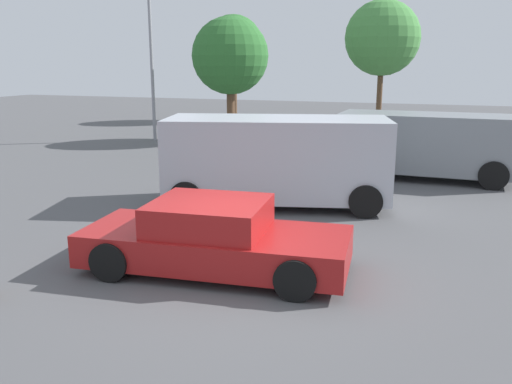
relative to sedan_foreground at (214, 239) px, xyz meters
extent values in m
plane|color=#515154|center=(0.41, -0.08, -0.55)|extent=(80.00, 80.00, 0.00)
cube|color=maroon|center=(0.03, 0.00, -0.12)|extent=(4.54, 2.16, 0.54)
cube|color=maroon|center=(-0.07, -0.01, 0.39)|extent=(1.99, 1.78, 0.49)
cube|color=slate|center=(0.79, 0.08, 0.39)|extent=(0.20, 1.49, 0.41)
cube|color=slate|center=(-0.94, -0.09, 0.39)|extent=(0.20, 1.49, 0.41)
cylinder|color=black|center=(1.43, 0.97, -0.23)|extent=(0.66, 0.28, 0.64)
cylinder|color=black|center=(1.59, -0.68, -0.23)|extent=(0.66, 0.28, 0.64)
cylinder|color=black|center=(-1.54, 0.68, -0.23)|extent=(0.66, 0.28, 0.64)
cylinder|color=black|center=(-1.38, -0.96, -0.23)|extent=(0.66, 0.28, 0.64)
cube|color=#B2B7C1|center=(-0.32, 4.48, 0.61)|extent=(5.63, 3.35, 1.90)
cube|color=slate|center=(-2.83, 3.83, 1.03)|extent=(0.50, 1.73, 0.76)
cylinder|color=black|center=(-2.04, 3.01, -0.17)|extent=(0.80, 0.43, 0.76)
cylinder|color=black|center=(-2.54, 4.94, -0.17)|extent=(0.80, 0.43, 0.76)
cylinder|color=black|center=(1.90, 4.03, -0.17)|extent=(0.80, 0.43, 0.76)
cylinder|color=black|center=(1.40, 5.96, -0.17)|extent=(0.80, 0.43, 0.76)
cube|color=gray|center=(2.90, 8.93, 0.53)|extent=(5.03, 2.06, 1.68)
cube|color=slate|center=(0.45, 8.98, 0.90)|extent=(0.08, 1.67, 0.67)
cylinder|color=black|center=(0.99, 8.04, -0.15)|extent=(0.80, 0.27, 0.80)
cylinder|color=black|center=(1.03, 9.90, -0.15)|extent=(0.80, 0.27, 0.80)
cylinder|color=black|center=(4.78, 7.96, -0.15)|extent=(0.80, 0.27, 0.80)
cylinder|color=black|center=(4.82, 9.82, -0.15)|extent=(0.80, 0.27, 0.80)
cylinder|color=gray|center=(-8.84, 13.37, 3.00)|extent=(0.14, 0.14, 7.10)
cylinder|color=brown|center=(-8.58, 22.25, 1.00)|extent=(0.37, 0.37, 3.11)
sphere|color=#2D6B2D|center=(-8.58, 22.25, 3.84)|extent=(3.42, 3.42, 3.42)
cylinder|color=brown|center=(-5.56, 14.36, 0.67)|extent=(0.35, 0.35, 2.44)
sphere|color=#2D6B2D|center=(-5.56, 14.36, 3.13)|extent=(3.30, 3.30, 3.30)
cylinder|color=brown|center=(-0.27, 23.45, 1.03)|extent=(0.31, 0.31, 3.18)
sphere|color=#478C42|center=(-0.27, 23.45, 4.16)|extent=(4.10, 4.10, 4.10)
camera|label=1|loc=(3.52, -7.79, 2.84)|focal=37.90mm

